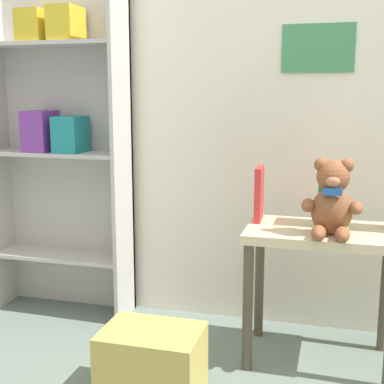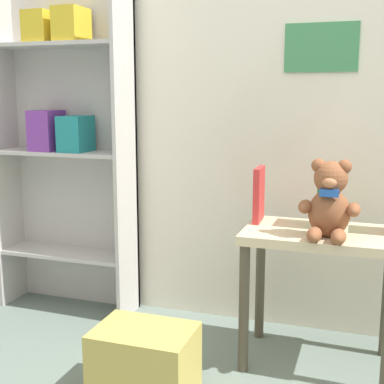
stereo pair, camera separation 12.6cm
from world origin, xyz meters
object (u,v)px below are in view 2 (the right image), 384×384
(bookshelf_side, at_px, (67,136))
(book_standing_green, at_px, (324,196))
(display_table, at_px, (320,256))
(teddy_bear, at_px, (329,202))
(book_standing_red, at_px, (259,194))
(storage_bin, at_px, (145,363))

(bookshelf_side, bearing_deg, book_standing_green, -6.55)
(display_table, distance_m, teddy_bear, 0.25)
(book_standing_red, relative_size, book_standing_green, 0.91)
(teddy_bear, bearing_deg, storage_bin, -148.77)
(display_table, xyz_separation_m, teddy_bear, (0.03, -0.09, 0.23))
(book_standing_green, bearing_deg, display_table, -88.95)
(book_standing_green, xyz_separation_m, storage_bin, (-0.55, -0.52, -0.54))
(bookshelf_side, relative_size, teddy_bear, 5.43)
(teddy_bear, distance_m, storage_bin, 0.88)
(book_standing_red, height_order, book_standing_green, book_standing_green)
(teddy_bear, height_order, book_standing_green, teddy_bear)
(bookshelf_side, bearing_deg, display_table, -10.13)
(storage_bin, bearing_deg, book_standing_green, 43.45)
(display_table, height_order, teddy_bear, teddy_bear)
(bookshelf_side, relative_size, storage_bin, 4.52)
(teddy_bear, distance_m, book_standing_red, 0.34)
(storage_bin, bearing_deg, display_table, 38.79)
(bookshelf_side, height_order, book_standing_red, bookshelf_side)
(teddy_bear, xyz_separation_m, book_standing_green, (-0.03, 0.17, -0.01))
(book_standing_red, bearing_deg, book_standing_green, -3.17)
(teddy_bear, bearing_deg, book_standing_green, 101.11)
(display_table, distance_m, storage_bin, 0.78)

